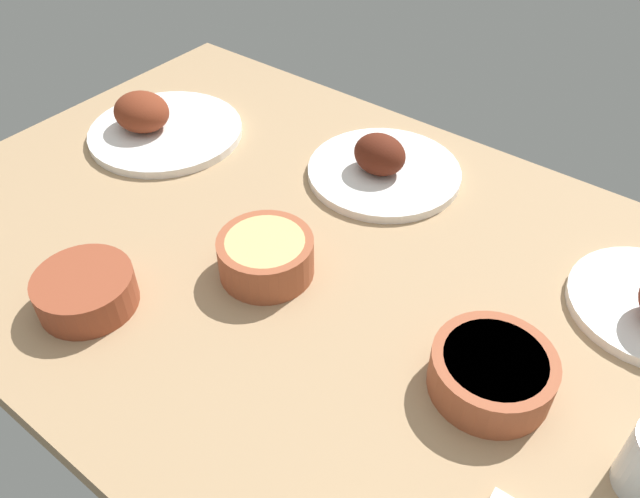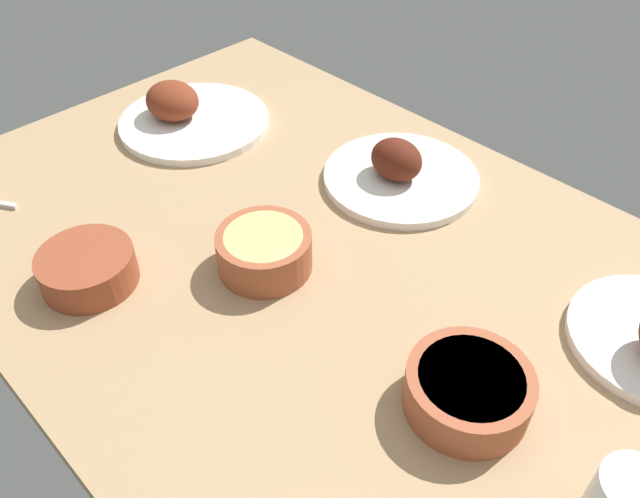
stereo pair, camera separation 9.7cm
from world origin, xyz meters
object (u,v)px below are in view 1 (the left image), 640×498
object	(u,v)px
plate_near_viewer	(157,125)
bowl_onions	(85,289)
bowl_pasta	(266,255)
plate_center_main	(383,167)
bowl_cream	(492,371)

from	to	relation	value
plate_near_viewer	bowl_onions	size ratio (longest dim) A/B	2.11
bowl_pasta	plate_near_viewer	bearing A→B (deg)	159.19
plate_near_viewer	bowl_pasta	distance (cm)	45.52
plate_center_main	plate_near_viewer	xyz separation A→B (cm)	(-42.74, -15.25, 0.24)
plate_center_main	plate_near_viewer	size ratio (longest dim) A/B	0.93
plate_near_viewer	bowl_onions	distance (cm)	45.51
plate_near_viewer	bowl_onions	xyz separation A→B (cm)	(26.66, -36.88, 0.62)
plate_center_main	plate_near_viewer	bearing A→B (deg)	-160.36
bowl_onions	plate_near_viewer	bearing A→B (deg)	125.86
plate_center_main	bowl_onions	size ratio (longest dim) A/B	1.95
plate_center_main	bowl_onions	world-z (taller)	plate_center_main
bowl_cream	bowl_onions	bearing A→B (deg)	-157.12
bowl_cream	bowl_onions	size ratio (longest dim) A/B	1.10
bowl_pasta	bowl_onions	size ratio (longest dim) A/B	1.02
plate_center_main	bowl_pasta	xyz separation A→B (cm)	(-0.20, -31.42, 1.31)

